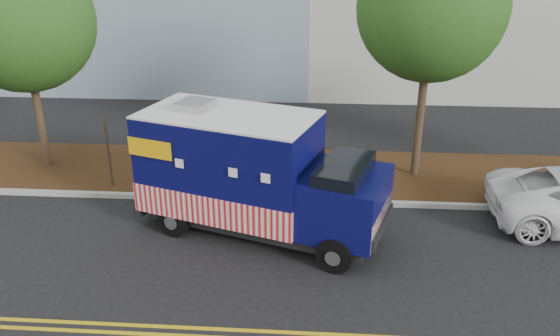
{
  "coord_description": "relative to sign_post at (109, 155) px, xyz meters",
  "views": [
    {
      "loc": [
        2.42,
        -13.37,
        7.58
      ],
      "look_at": [
        1.44,
        0.6,
        1.49
      ],
      "focal_mm": 35.0,
      "sensor_mm": 36.0,
      "label": 1
    }
  ],
  "objects": [
    {
      "name": "sign_post",
      "position": [
        0.0,
        0.0,
        0.0
      ],
      "size": [
        0.06,
        0.06,
        2.4
      ],
      "primitive_type": "cube",
      "color": "#473828",
      "rests_on": "ground"
    },
    {
      "name": "food_truck",
      "position": [
        4.7,
        -2.18,
        0.38
      ],
      "size": [
        7.03,
        4.35,
        3.5
      ],
      "rotation": [
        0.0,
        0.0,
        -0.32
      ],
      "color": "black",
      "rests_on": "ground"
    },
    {
      "name": "curb",
      "position": [
        4.0,
        -0.54,
        -1.12
      ],
      "size": [
        120.0,
        0.18,
        0.15
      ],
      "primitive_type": "cube",
      "color": "#9E9E99",
      "rests_on": "ground"
    },
    {
      "name": "mulch_strip",
      "position": [
        4.0,
        1.56,
        -1.12
      ],
      "size": [
        120.0,
        4.0,
        0.15
      ],
      "primitive_type": "cube",
      "color": "#311E0D",
      "rests_on": "ground"
    },
    {
      "name": "ground",
      "position": [
        4.0,
        -1.94,
        -1.2
      ],
      "size": [
        120.0,
        120.0,
        0.0
      ],
      "primitive_type": "plane",
      "color": "black",
      "rests_on": "ground"
    },
    {
      "name": "tree_a",
      "position": [
        -2.83,
        1.5,
        3.83
      ],
      "size": [
        4.5,
        4.5,
        7.29
      ],
      "color": "#38281C",
      "rests_on": "ground"
    },
    {
      "name": "centerline_near",
      "position": [
        4.0,
        -6.39,
        -1.19
      ],
      "size": [
        120.0,
        0.1,
        0.01
      ],
      "primitive_type": "cube",
      "color": "gold",
      "rests_on": "ground"
    },
    {
      "name": "centerline_far",
      "position": [
        4.0,
        -6.64,
        -1.19
      ],
      "size": [
        120.0,
        0.1,
        0.01
      ],
      "primitive_type": "cube",
      "color": "gold",
      "rests_on": "ground"
    },
    {
      "name": "tree_c",
      "position": [
        9.72,
        1.55,
        4.32
      ],
      "size": [
        4.43,
        4.43,
        7.74
      ],
      "color": "#38281C",
      "rests_on": "ground"
    }
  ]
}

